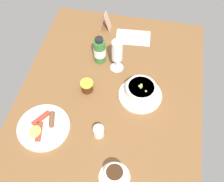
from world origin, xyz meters
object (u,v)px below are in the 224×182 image
porridge_bowl (141,92)px  coffee_cup (115,175)px  creamer_jug (99,131)px  sauce_bottle_green (100,51)px  jam_jar (87,86)px  wine_glass (118,52)px  breakfast_plate (43,127)px  cutlery_setting (132,37)px  menu_card (105,21)px

porridge_bowl → coffee_cup: size_ratio=1.64×
creamer_jug → sauce_bottle_green: bearing=12.0°
coffee_cup → jam_jar: coffee_cup is taller
porridge_bowl → wine_glass: wine_glass is taller
coffee_cup → jam_jar: bearing=28.2°
porridge_bowl → coffee_cup: bearing=173.8°
porridge_bowl → coffee_cup: 39.83cm
jam_jar → breakfast_plate: size_ratio=0.26×
porridge_bowl → creamer_jug: (-22.96, 14.29, -0.82)cm
cutlery_setting → wine_glass: (-22.76, 3.99, 10.84)cm
jam_jar → sauce_bottle_green: size_ratio=0.40×
porridge_bowl → coffee_cup: (-39.60, 4.27, -0.77)cm
wine_glass → sauce_bottle_green: bearing=70.5°
cutlery_setting → porridge_bowl: bearing=-165.7°
coffee_cup → breakfast_plate: 36.93cm
breakfast_plate → menu_card: size_ratio=2.26×
coffee_cup → creamer_jug: bearing=31.1°
wine_glass → breakfast_plate: size_ratio=0.78×
jam_jar → sauce_bottle_green: 19.92cm
cutlery_setting → coffee_cup: coffee_cup is taller
cutlery_setting → menu_card: 17.03cm
porridge_bowl → wine_glass: 21.44cm
coffee_cup → menu_card: bearing=14.5°
jam_jar → breakfast_plate: bearing=150.5°
cutlery_setting → wine_glass: bearing=170.1°
wine_glass → sauce_bottle_green: size_ratio=1.17×
porridge_bowl → menu_card: size_ratio=2.01×
coffee_cup → menu_card: menu_card is taller
wine_glass → jam_jar: wine_glass is taller
menu_card → porridge_bowl: bearing=-148.8°
cutlery_setting → wine_glass: 25.52cm
coffee_cup → breakfast_plate: (14.85, 33.77, -1.78)cm
wine_glass → breakfast_plate: wine_glass is taller
creamer_jug → jam_jar: (21.67, 10.48, 0.02)cm
jam_jar → breakfast_plate: jam_jar is taller
sauce_bottle_green → menu_card: bearing=5.6°
creamer_jug → coffee_cup: bearing=-148.9°
porridge_bowl → cutlery_setting: bearing=14.3°
sauce_bottle_green → creamer_jug: bearing=-168.0°
sauce_bottle_green → jam_jar: bearing=174.9°
jam_jar → porridge_bowl: bearing=-87.0°
wine_glass → creamer_jug: bearing=178.9°
porridge_bowl → wine_glass: (14.77, 13.54, 7.60)cm
cutlery_setting → menu_card: bearing=74.6°
creamer_jug → porridge_bowl: bearing=-31.9°
cutlery_setting → menu_card: size_ratio=1.94×
cutlery_setting → creamer_jug: (-60.49, 4.73, 2.42)cm
cutlery_setting → coffee_cup: size_ratio=1.58×
porridge_bowl → sauce_bottle_green: 29.50cm
jam_jar → creamer_jug: bearing=-154.2°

